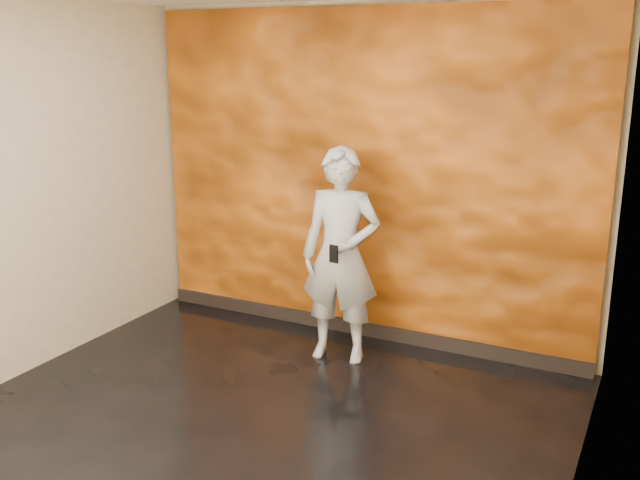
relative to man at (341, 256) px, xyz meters
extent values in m
cube|color=black|center=(-0.05, -1.42, -0.86)|extent=(4.00, 4.00, 0.01)
cube|color=#B4A78F|center=(-0.05, 0.58, 0.55)|extent=(4.00, 0.02, 2.80)
cube|color=#B4A78F|center=(1.95, -1.42, 0.55)|extent=(0.02, 4.00, 2.80)
cube|color=orange|center=(-0.05, 0.54, 0.53)|extent=(3.90, 0.06, 2.75)
cube|color=black|center=(-0.05, 0.50, -0.79)|extent=(3.90, 0.04, 0.12)
imported|color=#91959F|center=(0.00, 0.00, 0.00)|extent=(0.68, 0.51, 1.71)
cube|color=black|center=(0.07, -0.27, 0.09)|extent=(0.07, 0.03, 0.14)
camera|label=1|loc=(2.27, -4.86, 1.56)|focal=40.00mm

